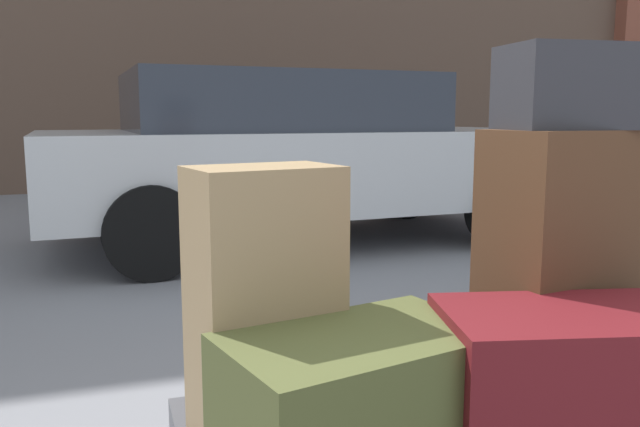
% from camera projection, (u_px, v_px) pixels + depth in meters
% --- Properties ---
extents(suitcase_brown_rear_right, '(0.40, 0.30, 0.71)m').
position_uv_depth(suitcase_brown_rear_right, '(557.00, 265.00, 1.72)').
color(suitcase_brown_rear_right, '#51331E').
rests_on(suitcase_brown_rear_right, luggage_cart).
extents(duffel_bag_olive_rear_left, '(0.62, 0.46, 0.31)m').
position_uv_depth(duffel_bag_olive_rear_left, '(359.00, 405.00, 1.35)').
color(duffel_bag_olive_rear_left, '#4C5128').
rests_on(duffel_bag_olive_rear_left, luggage_cart).
extents(suitcase_tan_stacked_top, '(0.36, 0.27, 0.64)m').
position_uv_depth(suitcase_tan_stacked_top, '(265.00, 303.00, 1.50)').
color(suitcase_tan_stacked_top, '#9E7F56').
rests_on(suitcase_tan_stacked_top, luggage_cart).
extents(duffel_bag_maroon_front_left, '(0.68, 0.47, 0.33)m').
position_uv_depth(duffel_bag_maroon_front_left, '(582.00, 383.00, 1.43)').
color(duffel_bag_maroon_front_left, maroon).
rests_on(duffel_bag_maroon_front_left, luggage_cart).
extents(duffel_bag_charcoal_topmost_pile, '(0.33, 0.24, 0.21)m').
position_uv_depth(duffel_bag_charcoal_topmost_pile, '(567.00, 88.00, 1.65)').
color(duffel_bag_charcoal_topmost_pile, '#2D2D33').
rests_on(duffel_bag_charcoal_topmost_pile, suitcase_brown_rear_right).
extents(parked_car, '(4.39, 2.11, 1.42)m').
position_uv_depth(parked_car, '(300.00, 154.00, 5.52)').
color(parked_car, silver).
rests_on(parked_car, ground_plane).
extents(bicycle_leaning, '(1.65, 0.73, 0.96)m').
position_uv_depth(bicycle_leaning, '(583.00, 161.00, 10.20)').
color(bicycle_leaning, black).
rests_on(bicycle_leaning, ground_plane).
extents(bollard_kerb_near, '(0.27, 0.27, 0.62)m').
position_uv_depth(bollard_kerb_near, '(389.00, 175.00, 8.42)').
color(bollard_kerb_near, '#72665B').
rests_on(bollard_kerb_near, ground_plane).
extents(bollard_kerb_mid, '(0.27, 0.27, 0.62)m').
position_uv_depth(bollard_kerb_mid, '(473.00, 173.00, 8.81)').
color(bollard_kerb_mid, '#72665B').
rests_on(bollard_kerb_mid, ground_plane).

